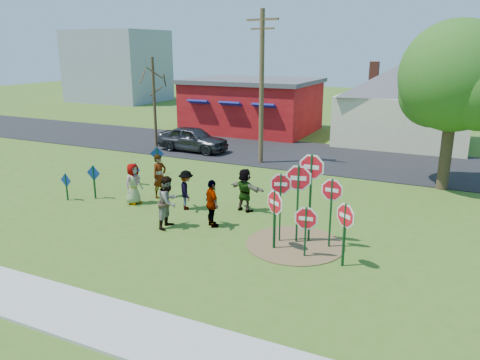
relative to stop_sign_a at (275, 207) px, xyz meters
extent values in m
plane|color=#385C1A|center=(-3.99, 1.57, -1.40)|extent=(120.00, 120.00, 0.00)
cube|color=#9E9E99|center=(-3.99, -5.63, -1.36)|extent=(22.00, 1.80, 0.08)
cube|color=black|center=(-3.99, 13.07, -1.38)|extent=(120.00, 7.50, 0.04)
cylinder|color=brown|center=(0.51, 0.57, -1.39)|extent=(3.20, 3.20, 0.03)
cube|color=maroon|center=(-9.49, 19.57, 0.40)|extent=(9.00, 7.00, 3.60)
cube|color=#4C4C51|center=(-9.49, 19.57, 2.35)|extent=(9.40, 7.40, 0.30)
cube|color=navy|center=(-11.99, 15.97, 1.00)|extent=(1.60, 0.78, 0.45)
cube|color=navy|center=(-9.49, 15.97, 1.00)|extent=(1.60, 0.78, 0.45)
cube|color=navy|center=(-6.99, 15.97, 1.00)|extent=(1.60, 0.78, 0.45)
cube|color=beige|center=(1.51, 19.57, 0.20)|extent=(8.00, 7.00, 3.20)
pyramid|color=#4C4C51|center=(1.51, 19.57, 4.00)|extent=(9.40, 9.40, 2.20)
cube|color=brown|center=(-0.49, 18.57, 3.20)|extent=(0.55, 0.55, 1.40)
cube|color=brown|center=(3.51, 20.57, 3.20)|extent=(0.55, 0.55, 1.40)
cube|color=#8C939E|center=(-31.99, 31.57, 2.60)|extent=(10.00, 8.00, 8.00)
cube|color=#113E1F|center=(0.00, 0.00, -0.43)|extent=(0.08, 0.09, 1.93)
cylinder|color=white|center=(0.00, 0.00, 0.15)|extent=(0.89, 0.58, 1.05)
cylinder|color=red|center=(0.00, 0.00, 0.15)|extent=(0.77, 0.51, 0.90)
cube|color=white|center=(0.00, 0.00, 0.15)|extent=(0.39, 0.26, 0.13)
cube|color=#113E1F|center=(0.82, 1.04, 0.07)|extent=(0.06, 0.08, 2.95)
cylinder|color=white|center=(0.82, 1.04, 1.14)|extent=(1.12, 0.02, 1.12)
cylinder|color=red|center=(0.82, 1.04, 1.14)|extent=(0.97, 0.02, 0.97)
cube|color=white|center=(0.82, 1.04, 1.14)|extent=(0.49, 0.01, 0.14)
cylinder|color=gold|center=(0.82, 1.04, 1.14)|extent=(1.12, 0.02, 1.12)
cube|color=#113E1F|center=(0.49, 0.78, -0.09)|extent=(0.07, 0.09, 2.62)
cylinder|color=white|center=(0.49, 0.78, 0.80)|extent=(1.12, 0.24, 1.14)
cylinder|color=red|center=(0.49, 0.78, 0.80)|extent=(0.97, 0.21, 0.98)
cube|color=white|center=(0.49, 0.78, 0.80)|extent=(0.49, 0.10, 0.14)
cube|color=#113E1F|center=(1.56, 0.86, -0.26)|extent=(0.05, 0.07, 2.27)
cylinder|color=white|center=(1.56, 0.86, 0.53)|extent=(0.95, 0.05, 0.95)
cylinder|color=red|center=(1.56, 0.86, 0.53)|extent=(0.82, 0.05, 0.82)
cube|color=white|center=(1.56, 0.86, 0.53)|extent=(0.42, 0.02, 0.12)
cylinder|color=gold|center=(1.56, 0.86, 0.53)|extent=(0.95, 0.05, 0.95)
cube|color=#113E1F|center=(1.07, -0.16, -0.60)|extent=(0.06, 0.07, 1.60)
cylinder|color=white|center=(1.07, -0.16, -0.15)|extent=(0.96, 0.15, 0.97)
cylinder|color=red|center=(1.07, -0.16, -0.15)|extent=(0.83, 0.14, 0.83)
cube|color=white|center=(1.07, -0.16, -0.15)|extent=(0.42, 0.07, 0.12)
cube|color=#113E1F|center=(2.27, -0.28, -0.44)|extent=(0.08, 0.08, 1.92)
cylinder|color=white|center=(2.27, -0.28, 0.17)|extent=(0.82, 0.56, 0.98)
cylinder|color=red|center=(2.27, -0.28, 0.17)|extent=(0.71, 0.49, 0.84)
cube|color=white|center=(2.27, -0.28, 0.17)|extent=(0.36, 0.25, 0.12)
cylinder|color=gold|center=(2.27, -0.28, 0.17)|extent=(0.81, 0.56, 0.98)
cube|color=#113E1F|center=(-0.05, 0.62, -0.24)|extent=(0.07, 0.07, 2.32)
cylinder|color=white|center=(-0.05, 0.62, 0.58)|extent=(0.90, 0.30, 0.94)
cylinder|color=red|center=(-0.05, 0.62, 0.58)|extent=(0.78, 0.26, 0.81)
cube|color=white|center=(-0.05, 0.62, 0.58)|extent=(0.40, 0.13, 0.12)
cube|color=#113E1F|center=(-9.62, 0.83, -0.82)|extent=(0.05, 0.06, 1.16)
cube|color=navy|center=(-9.62, 0.83, -0.53)|extent=(0.61, 0.07, 0.61)
cube|color=#113E1F|center=(-8.72, 1.50, -0.68)|extent=(0.06, 0.07, 1.44)
cube|color=navy|center=(-8.72, 1.50, -0.28)|extent=(0.68, 0.04, 0.67)
cube|color=#113E1F|center=(-8.43, 3.93, -0.89)|extent=(0.06, 0.07, 1.02)
cube|color=navy|center=(-8.43, 3.93, -0.66)|extent=(0.59, 0.16, 0.61)
cube|color=#113E1F|center=(-8.69, 6.02, -0.72)|extent=(0.08, 0.08, 1.36)
cube|color=navy|center=(-8.69, 6.02, -0.37)|extent=(0.65, 0.30, 0.70)
imported|color=#37457E|center=(-6.82, 1.69, -0.55)|extent=(0.63, 0.89, 1.70)
imported|color=#2C7A74|center=(-6.33, 2.84, -0.47)|extent=(0.62, 0.78, 1.87)
imported|color=#964A3B|center=(-4.07, 0.13, -0.46)|extent=(0.77, 0.96, 1.89)
imported|color=#36353B|center=(-4.51, 2.03, -0.61)|extent=(1.08, 1.16, 1.58)
imported|color=#492A5A|center=(-2.69, 0.83, -0.53)|extent=(1.05, 0.98, 1.74)
imported|color=#1D5124|center=(-2.34, 2.84, -0.55)|extent=(1.66, 0.87, 1.71)
imported|color=#2D2E32|center=(-9.74, 11.24, -0.61)|extent=(4.47, 1.92, 1.50)
cylinder|color=#4C3823|center=(-4.84, 10.32, 2.64)|extent=(0.25, 0.25, 8.09)
cube|color=#4C3823|center=(-4.84, 10.32, 6.15)|extent=(1.95, 0.55, 0.11)
cube|color=#4C3823|center=(-4.84, 10.32, 5.70)|extent=(1.42, 0.41, 0.09)
cylinder|color=#382819|center=(4.49, 9.37, 0.60)|extent=(0.51, 0.51, 4.01)
sphere|color=#245216|center=(4.49, 9.37, 3.61)|extent=(4.74, 4.74, 4.74)
sphere|color=#245216|center=(3.67, 10.10, 2.79)|extent=(3.10, 3.10, 3.10)
cylinder|color=#382819|center=(-12.57, 11.41, 1.40)|extent=(0.18, 0.18, 5.61)
camera|label=1|loc=(4.93, -12.90, 4.83)|focal=35.00mm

